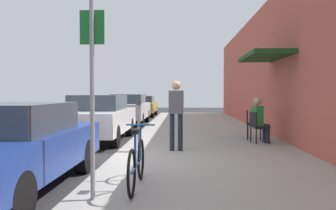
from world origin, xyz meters
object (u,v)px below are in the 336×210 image
at_px(parked_car_3, 142,106).
at_px(cafe_chair_0, 257,125).
at_px(parked_car_2, 128,109).
at_px(street_sign, 92,84).
at_px(bicycle_0, 137,163).
at_px(parked_car_0, 8,146).
at_px(cafe_chair_1, 251,123).
at_px(parked_car_1, 98,117).
at_px(pedestrian_standing, 176,110).
at_px(seated_patron_0, 259,118).
at_px(parking_meter, 139,118).

distance_m(parked_car_3, cafe_chair_0, 14.09).
xyz_separation_m(parked_car_2, street_sign, (1.50, -12.77, 0.88)).
bearing_deg(street_sign, bicycle_0, 51.63).
xyz_separation_m(parked_car_0, street_sign, (1.50, -0.74, 0.93)).
bearing_deg(cafe_chair_1, parked_car_1, 176.30).
bearing_deg(parked_car_2, pedestrian_standing, -73.92).
distance_m(parked_car_2, pedestrian_standing, 9.09).
bearing_deg(parked_car_0, seated_patron_0, 44.27).
bearing_deg(parked_car_3, street_sign, -85.41).
xyz_separation_m(parking_meter, pedestrian_standing, (0.97, -0.45, 0.23)).
height_order(parked_car_3, bicycle_0, parked_car_3).
bearing_deg(parked_car_1, parked_car_3, 90.00).
height_order(parked_car_2, cafe_chair_0, parked_car_2).
height_order(parked_car_1, bicycle_0, parked_car_1).
bearing_deg(cafe_chair_0, parked_car_1, 166.39).
bearing_deg(pedestrian_standing, cafe_chair_1, 44.87).
bearing_deg(pedestrian_standing, parked_car_3, 99.74).
distance_m(bicycle_0, cafe_chair_1, 6.29).
bearing_deg(cafe_chair_0, parked_car_0, -135.45).
distance_m(parked_car_0, parked_car_2, 12.02).
bearing_deg(parked_car_1, street_sign, -77.16).
relative_size(parked_car_2, seated_patron_0, 3.41).
bearing_deg(street_sign, cafe_chair_1, 62.56).
bearing_deg(parked_car_0, bicycle_0, -3.40).
xyz_separation_m(parked_car_0, cafe_chair_1, (4.76, 5.53, -0.09)).
xyz_separation_m(bicycle_0, cafe_chair_0, (2.76, 4.80, 0.14)).
distance_m(street_sign, seated_patron_0, 6.42).
height_order(cafe_chair_0, pedestrian_standing, pedestrian_standing).
xyz_separation_m(parked_car_1, parked_car_3, (-0.00, 12.12, -0.05)).
bearing_deg(parked_car_3, parking_meter, -83.77).
xyz_separation_m(street_sign, seated_patron_0, (3.32, 5.44, -0.82)).
distance_m(parking_meter, cafe_chair_0, 3.35).
height_order(parked_car_1, street_sign, street_sign).
xyz_separation_m(parking_meter, bicycle_0, (0.45, -3.87, -0.41)).
bearing_deg(street_sign, seated_patron_0, 58.64).
relative_size(parked_car_0, seated_patron_0, 3.41).
height_order(bicycle_0, cafe_chair_1, bicycle_0).
height_order(parked_car_1, cafe_chair_0, parked_car_1).
xyz_separation_m(parked_car_3, pedestrian_standing, (2.52, -14.65, 0.42)).
xyz_separation_m(parked_car_1, parking_meter, (1.55, -2.08, 0.13)).
xyz_separation_m(parked_car_0, parked_car_2, (0.00, 12.02, 0.05)).
xyz_separation_m(parked_car_1, cafe_chair_0, (4.76, -1.15, -0.13)).
height_order(cafe_chair_1, pedestrian_standing, pedestrian_standing).
distance_m(parked_car_1, cafe_chair_1, 4.77).
distance_m(parked_car_2, street_sign, 12.89).
distance_m(parked_car_0, cafe_chair_0, 6.68).
distance_m(parked_car_3, seated_patron_0, 14.10).
xyz_separation_m(parked_car_3, parking_meter, (1.55, -14.20, 0.18)).
bearing_deg(bicycle_0, parked_car_3, 96.30).
height_order(parked_car_0, cafe_chair_1, parked_car_0).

